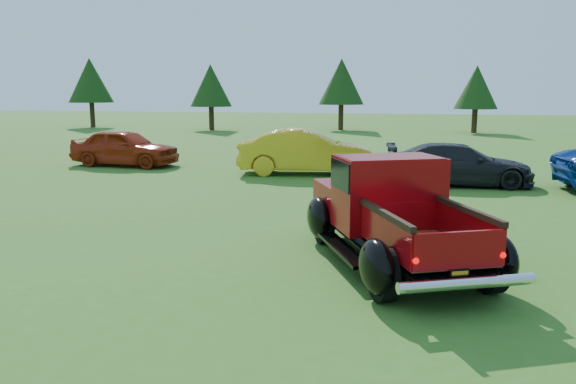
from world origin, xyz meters
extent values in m
plane|color=#37651C|center=(0.00, 0.00, 0.00)|extent=(120.00, 120.00, 0.00)
cylinder|color=#332114|center=(-22.00, 30.00, 0.94)|extent=(0.36, 0.36, 1.87)
cone|color=black|center=(-22.00, 30.00, 3.54)|extent=(3.33, 3.33, 3.33)
cylinder|color=#332114|center=(-12.00, 29.00, 0.83)|extent=(0.36, 0.36, 1.66)
cone|color=black|center=(-12.00, 29.00, 3.13)|extent=(2.94, 2.94, 2.94)
cylinder|color=#332114|center=(-3.00, 31.00, 0.90)|extent=(0.36, 0.36, 1.80)
cone|color=black|center=(-3.00, 31.00, 3.40)|extent=(3.20, 3.20, 3.20)
cylinder|color=#332114|center=(6.00, 30.00, 0.79)|extent=(0.36, 0.36, 1.58)
cone|color=black|center=(6.00, 30.00, 2.99)|extent=(2.82, 2.82, 2.82)
cylinder|color=black|center=(1.64, -1.83, 0.37)|extent=(0.51, 0.77, 0.74)
cylinder|color=black|center=(3.08, -1.19, 0.37)|extent=(0.51, 0.77, 0.74)
cylinder|color=black|center=(0.42, 0.88, 0.37)|extent=(0.51, 0.77, 0.74)
cylinder|color=black|center=(1.87, 1.53, 0.37)|extent=(0.51, 0.77, 0.74)
cube|color=black|center=(1.73, -0.11, 0.42)|extent=(2.98, 4.52, 0.19)
cube|color=maroon|center=(1.11, 1.29, 0.80)|extent=(2.01, 1.92, 0.58)
cube|color=silver|center=(0.81, 1.94, 0.79)|extent=(1.38, 0.66, 0.46)
cube|color=maroon|center=(1.60, 0.19, 1.12)|extent=(1.95, 1.65, 1.21)
cube|color=black|center=(1.60, 0.19, 1.44)|extent=(1.94, 1.58, 0.46)
cube|color=maroon|center=(1.60, 0.19, 1.69)|extent=(1.84, 1.54, 0.07)
cube|color=brown|center=(2.21, -1.17, 0.58)|extent=(1.91, 2.21, 0.05)
cube|color=maroon|center=(1.64, -1.43, 0.82)|extent=(0.80, 1.72, 0.48)
cube|color=maroon|center=(2.78, -0.91, 0.82)|extent=(0.80, 1.72, 0.48)
cube|color=maroon|center=(1.83, -0.32, 0.82)|extent=(1.16, 0.56, 0.48)
cube|color=maroon|center=(2.59, -2.02, 0.82)|extent=(1.17, 0.56, 0.48)
cube|color=black|center=(1.64, -1.43, 1.11)|extent=(0.84, 1.73, 0.08)
cube|color=black|center=(2.78, -0.91, 1.11)|extent=(0.84, 1.73, 0.08)
ellipsoid|color=black|center=(1.56, -1.87, 0.48)|extent=(0.79, 1.07, 0.82)
ellipsoid|color=black|center=(3.17, -1.15, 0.48)|extent=(0.79, 1.07, 0.82)
ellipsoid|color=black|center=(0.34, 0.84, 0.48)|extent=(0.79, 1.07, 0.82)
ellipsoid|color=black|center=(1.95, 1.57, 0.48)|extent=(0.79, 1.07, 0.82)
cube|color=black|center=(0.95, -0.51, 0.31)|extent=(1.07, 1.90, 0.06)
cube|color=black|center=(2.56, 0.21, 0.31)|extent=(1.07, 1.90, 0.06)
cylinder|color=silver|center=(2.68, -2.23, 0.46)|extent=(1.72, 0.88, 0.15)
cube|color=black|center=(2.60, -2.05, 0.51)|extent=(0.26, 0.13, 0.14)
cube|color=gold|center=(2.61, -2.06, 0.51)|extent=(0.21, 0.10, 0.09)
sphere|color=#CC0505|center=(2.06, -2.29, 0.73)|extent=(0.08, 0.08, 0.08)
sphere|color=#CC0505|center=(3.14, -1.80, 0.73)|extent=(0.08, 0.08, 0.08)
imported|color=#98260D|center=(-8.50, 10.00, 0.69)|extent=(4.13, 1.88, 1.37)
imported|color=gold|center=(-1.50, 9.43, 0.75)|extent=(4.73, 2.31, 1.49)
imported|color=black|center=(3.36, 8.16, 0.62)|extent=(4.38, 2.03, 1.24)
camera|label=1|loc=(1.94, -9.11, 2.80)|focal=35.00mm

